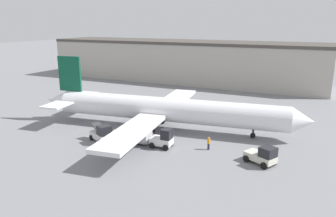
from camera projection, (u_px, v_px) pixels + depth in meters
ground_plane at (168, 129)px, 47.66m from camera, size 400.00×400.00×0.00m
terminal_building at (182, 61)px, 86.24m from camera, size 72.09×15.01×10.43m
airplane at (162, 110)px, 47.21m from camera, size 39.98×32.51×10.08m
ground_crew_worker at (209, 143)px, 39.84m from camera, size 0.36×0.36×1.66m
baggage_tug at (263, 156)px, 35.67m from camera, size 3.78×3.18×2.18m
belt_loader_truck at (102, 134)px, 42.40m from camera, size 3.82×3.18×2.36m
pushback_tug at (163, 139)px, 40.43m from camera, size 2.72×2.06×2.49m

